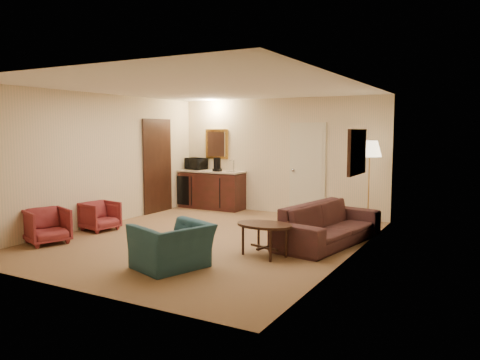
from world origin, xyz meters
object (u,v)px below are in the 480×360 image
(coffee_table, at_px, (264,240))
(coffee_maker, at_px, (217,164))
(teal_armchair, at_px, (172,238))
(floor_lamp, at_px, (369,184))
(wetbar_cabinet, at_px, (212,190))
(microwave, at_px, (196,162))
(waste_bin, at_px, (234,204))
(rose_chair_far, at_px, (47,224))
(sofa, at_px, (329,217))
(rose_chair_near, at_px, (100,215))

(coffee_table, relative_size, coffee_maker, 2.65)
(teal_armchair, height_order, floor_lamp, floor_lamp)
(wetbar_cabinet, height_order, microwave, microwave)
(coffee_table, xyz_separation_m, waste_bin, (-2.36, 3.20, -0.09))
(microwave, bearing_deg, rose_chair_far, -73.85)
(coffee_table, relative_size, floor_lamp, 0.51)
(wetbar_cabinet, bearing_deg, sofa, -29.57)
(teal_armchair, bearing_deg, waste_bin, -141.87)
(microwave, height_order, coffee_maker, microwave)
(teal_armchair, xyz_separation_m, waste_bin, (-1.53, 4.38, -0.26))
(teal_armchair, height_order, coffee_table, teal_armchair)
(waste_bin, bearing_deg, microwave, 172.89)
(sofa, xyz_separation_m, coffee_table, (-0.59, -1.23, -0.19))
(wetbar_cabinet, xyz_separation_m, sofa, (3.60, -2.04, -0.02))
(wetbar_cabinet, xyz_separation_m, microwave, (-0.50, 0.07, 0.63))
(coffee_table, bearing_deg, rose_chair_near, 177.80)
(microwave, bearing_deg, teal_armchair, -43.14)
(wetbar_cabinet, distance_m, rose_chair_far, 4.35)
(wetbar_cabinet, bearing_deg, teal_armchair, -63.83)
(rose_chair_near, relative_size, coffee_maker, 1.85)
(teal_armchair, bearing_deg, coffee_maker, -136.95)
(coffee_table, bearing_deg, teal_armchair, -125.00)
(waste_bin, relative_size, coffee_maker, 0.95)
(microwave, bearing_deg, floor_lamp, 10.06)
(coffee_table, bearing_deg, rose_chair_far, -163.31)
(coffee_table, distance_m, floor_lamp, 3.06)
(rose_chair_near, xyz_separation_m, waste_bin, (1.15, 3.06, -0.15))
(coffee_maker, bearing_deg, microwave, 178.50)
(rose_chair_far, bearing_deg, teal_armchair, -72.98)
(teal_armchair, xyz_separation_m, rose_chair_far, (-2.68, 0.13, -0.09))
(rose_chair_far, bearing_deg, wetbar_cabinet, 13.09)
(rose_chair_far, relative_size, coffee_table, 0.75)
(waste_bin, bearing_deg, coffee_maker, -173.24)
(sofa, height_order, coffee_table, sofa)
(teal_armchair, xyz_separation_m, microwave, (-2.68, 4.52, 0.68))
(sofa, height_order, rose_chair_far, sofa)
(sofa, height_order, rose_chair_near, sofa)
(wetbar_cabinet, xyz_separation_m, floor_lamp, (3.85, -0.39, 0.39))
(floor_lamp, xyz_separation_m, coffee_maker, (-3.61, 0.27, 0.24))
(microwave, bearing_deg, coffee_maker, 1.49)
(rose_chair_far, height_order, microwave, microwave)
(coffee_table, bearing_deg, microwave, 136.39)
(rose_chair_far, xyz_separation_m, floor_lamp, (4.35, 3.93, 0.52))
(sofa, xyz_separation_m, rose_chair_far, (-4.10, -2.28, -0.12))
(sofa, bearing_deg, teal_armchair, 159.70)
(wetbar_cabinet, relative_size, microwave, 3.19)
(wetbar_cabinet, bearing_deg, rose_chair_near, -99.07)
(teal_armchair, bearing_deg, floor_lamp, 176.47)
(rose_chair_near, bearing_deg, sofa, -65.72)
(wetbar_cabinet, height_order, teal_armchair, wetbar_cabinet)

